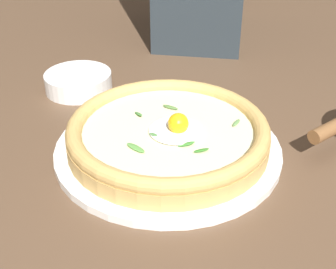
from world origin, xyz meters
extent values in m
cube|color=brown|center=(0.00, 0.00, -0.01)|extent=(2.40, 2.40, 0.03)
cylinder|color=white|center=(-0.01, -0.01, 0.01)|extent=(0.34, 0.34, 0.01)
cylinder|color=tan|center=(-0.01, -0.01, 0.02)|extent=(0.30, 0.30, 0.03)
torus|color=tan|center=(-0.01, -0.01, 0.04)|extent=(0.30, 0.30, 0.02)
cylinder|color=#EFEAB7|center=(-0.01, -0.01, 0.04)|extent=(0.26, 0.26, 0.00)
ellipsoid|color=white|center=(-0.02, -0.02, 0.04)|extent=(0.08, 0.08, 0.01)
sphere|color=yellow|center=(-0.02, -0.02, 0.06)|extent=(0.03, 0.03, 0.03)
ellipsoid|color=#4B8C41|center=(0.03, 0.03, 0.04)|extent=(0.02, 0.01, 0.01)
ellipsoid|color=#5B9944|center=(-0.06, 0.04, 0.04)|extent=(0.03, 0.03, 0.00)
ellipsoid|color=#357A26|center=(-0.08, -0.05, 0.04)|extent=(0.01, 0.02, 0.01)
ellipsoid|color=#56944D|center=(-0.03, 0.01, 0.04)|extent=(0.02, 0.02, 0.01)
ellipsoid|color=#608D4D|center=(-0.01, -0.11, 0.04)|extent=(0.02, 0.02, 0.00)
ellipsoid|color=#3F8A34|center=(-0.06, -0.03, 0.04)|extent=(0.01, 0.03, 0.01)
ellipsoid|color=#537A3A|center=(0.05, -0.02, 0.04)|extent=(0.02, 0.03, 0.00)
cylinder|color=white|center=(0.22, 0.13, 0.02)|extent=(0.13, 0.13, 0.03)
cylinder|color=brown|center=(-0.04, -0.26, 0.04)|extent=(0.07, 0.10, 0.02)
camera|label=1|loc=(-0.59, 0.07, 0.40)|focal=49.81mm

